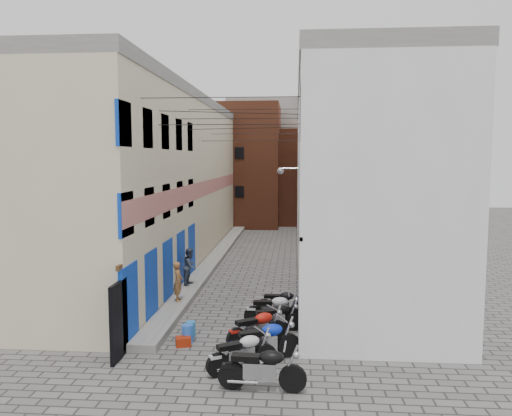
% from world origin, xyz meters
% --- Properties ---
extents(ground, '(90.00, 90.00, 0.00)m').
position_xyz_m(ground, '(0.00, 0.00, 0.00)').
color(ground, '#585553').
rests_on(ground, ground).
extents(plinth, '(0.90, 26.00, 0.25)m').
position_xyz_m(plinth, '(-2.05, 13.00, 0.12)').
color(plinth, slate).
rests_on(plinth, ground).
extents(building_left, '(5.10, 27.00, 9.00)m').
position_xyz_m(building_left, '(-4.98, 12.95, 4.50)').
color(building_left, beige).
rests_on(building_left, ground).
extents(building_right, '(5.94, 26.00, 9.00)m').
position_xyz_m(building_right, '(5.00, 13.00, 4.51)').
color(building_right, silver).
rests_on(building_right, ground).
extents(building_far_brick_left, '(6.00, 6.00, 10.00)m').
position_xyz_m(building_far_brick_left, '(-2.00, 28.00, 5.00)').
color(building_far_brick_left, brown).
rests_on(building_far_brick_left, ground).
extents(building_far_brick_right, '(5.00, 6.00, 8.00)m').
position_xyz_m(building_far_brick_right, '(3.00, 30.00, 4.00)').
color(building_far_brick_right, brown).
rests_on(building_far_brick_right, ground).
extents(building_far_concrete, '(8.00, 5.00, 11.00)m').
position_xyz_m(building_far_concrete, '(0.00, 34.00, 5.50)').
color(building_far_concrete, slate).
rests_on(building_far_concrete, ground).
extents(far_shopfront, '(2.00, 0.30, 2.40)m').
position_xyz_m(far_shopfront, '(0.00, 25.20, 1.20)').
color(far_shopfront, black).
rests_on(far_shopfront, ground).
extents(overhead_wires, '(5.80, 13.02, 1.32)m').
position_xyz_m(overhead_wires, '(0.00, 7.64, 7.12)').
color(overhead_wires, black).
rests_on(overhead_wires, ground).
extents(motorcycle_a, '(2.19, 0.77, 1.25)m').
position_xyz_m(motorcycle_a, '(1.61, -2.02, 0.63)').
color(motorcycle_a, black).
rests_on(motorcycle_a, ground).
extents(motorcycle_b, '(2.05, 1.58, 1.17)m').
position_xyz_m(motorcycle_b, '(1.01, -0.99, 0.58)').
color(motorcycle_b, '#B9B9BF').
rests_on(motorcycle_b, ground).
extents(motorcycle_c, '(2.23, 1.50, 1.24)m').
position_xyz_m(motorcycle_c, '(1.55, -0.18, 0.62)').
color(motorcycle_c, '#0C29BD').
rests_on(motorcycle_c, ground).
extents(motorcycle_d, '(2.06, 1.67, 1.19)m').
position_xyz_m(motorcycle_d, '(1.27, 0.94, 0.59)').
color(motorcycle_d, '#B8170D').
rests_on(motorcycle_d, ground).
extents(motorcycle_e, '(1.94, 1.21, 1.07)m').
position_xyz_m(motorcycle_e, '(1.76, 2.07, 0.54)').
color(motorcycle_e, black).
rests_on(motorcycle_e, ground).
extents(motorcycle_f, '(2.05, 0.75, 1.17)m').
position_xyz_m(motorcycle_f, '(1.67, 2.83, 0.58)').
color(motorcycle_f, silver).
rests_on(motorcycle_f, ground).
extents(motorcycle_g, '(1.83, 0.64, 1.05)m').
position_xyz_m(motorcycle_g, '(1.90, 3.86, 0.52)').
color(motorcycle_g, black).
rests_on(motorcycle_g, ground).
extents(person_a, '(0.46, 0.61, 1.50)m').
position_xyz_m(person_a, '(-2.02, 4.52, 1.00)').
color(person_a, '#966436').
rests_on(person_a, plinth).
extents(person_b, '(0.70, 0.84, 1.57)m').
position_xyz_m(person_b, '(-2.08, 6.98, 1.04)').
color(person_b, '#364051').
rests_on(person_b, plinth).
extents(water_jug_near, '(0.37, 0.37, 0.55)m').
position_xyz_m(water_jug_near, '(-0.88, 0.97, 0.28)').
color(water_jug_near, blue).
rests_on(water_jug_near, ground).
extents(water_jug_far, '(0.33, 0.33, 0.47)m').
position_xyz_m(water_jug_far, '(-0.90, 1.51, 0.24)').
color(water_jug_far, '#287FC8').
rests_on(water_jug_far, ground).
extents(red_crate, '(0.52, 0.45, 0.27)m').
position_xyz_m(red_crate, '(-0.95, 0.69, 0.14)').
color(red_crate, '#99230A').
rests_on(red_crate, ground).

